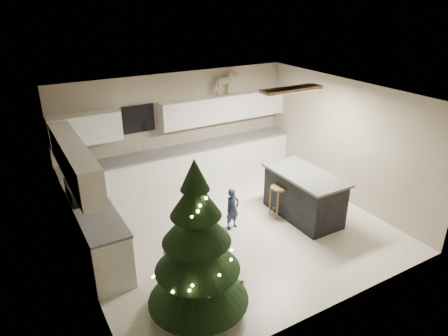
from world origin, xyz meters
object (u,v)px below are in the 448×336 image
at_px(bar_stool, 279,194).
at_px(toddler, 232,209).
at_px(island, 304,195).
at_px(christmas_tree, 197,254).
at_px(rocking_horse, 225,83).

bearing_deg(bar_stool, toddler, 175.57).
distance_m(island, bar_stool, 0.49).
relative_size(christmas_tree, rocking_horse, 3.52).
xyz_separation_m(toddler, rocking_horse, (1.16, 2.28, 1.87)).
xyz_separation_m(bar_stool, toddler, (-1.04, 0.08, -0.08)).
bearing_deg(christmas_tree, island, 23.49).
bearing_deg(christmas_tree, bar_stool, 31.05).
xyz_separation_m(bar_stool, rocking_horse, (0.12, 2.36, 1.78)).
height_order(island, bar_stool, island).
distance_m(christmas_tree, toddler, 2.33).
bearing_deg(toddler, rocking_horse, 54.29).
bearing_deg(rocking_horse, island, 168.13).
height_order(toddler, rocking_horse, rocking_horse).
bearing_deg(christmas_tree, rocking_horse, 55.37).
bearing_deg(island, bar_stool, 149.17).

